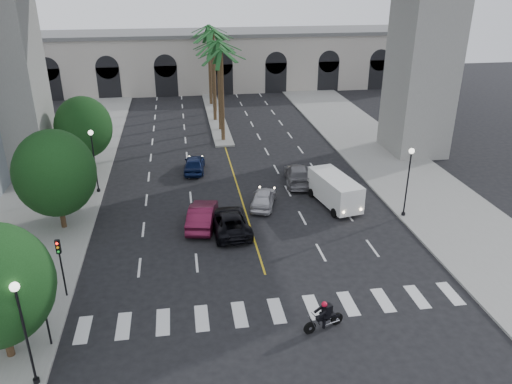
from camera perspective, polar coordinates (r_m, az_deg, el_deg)
name	(u,v)px	position (r m, az deg, el deg)	size (l,w,h in m)	color
ground	(271,294)	(28.63, 1.78, -11.61)	(140.00, 140.00, 0.00)	black
sidewalk_left	(50,200)	(42.65, -22.45, -0.86)	(8.00, 100.00, 0.15)	gray
sidewalk_right	(408,178)	(45.70, 16.99, 1.57)	(8.00, 100.00, 0.15)	gray
median	(216,116)	(63.24, -4.64, 8.66)	(2.00, 24.00, 0.20)	gray
pier_building	(205,60)	(78.98, -5.79, 14.77)	(71.00, 10.50, 8.50)	beige
palm_a	(221,54)	(51.63, -4.03, 15.45)	(3.20, 3.20, 10.30)	#47331E
palm_b	(218,46)	(55.55, -4.33, 16.32)	(3.20, 3.20, 10.60)	#47331E
palm_c	(213,45)	(59.54, -4.96, 16.36)	(3.20, 3.20, 10.10)	#47331E
palm_d	(213,35)	(63.43, -4.95, 17.49)	(3.20, 3.20, 10.90)	#47331E
palm_e	(209,35)	(67.43, -5.44, 17.46)	(3.20, 3.20, 10.40)	#47331E
palm_f	(209,29)	(71.39, -5.43, 18.03)	(3.20, 3.20, 10.70)	#47331E
street_tree_mid	(55,173)	(36.16, -21.99, 2.00)	(5.44, 5.44, 7.21)	#382616
street_tree_far	(84,127)	(47.42, -19.10, 7.00)	(5.04, 5.04, 6.68)	#382616
lamp_post_left_near	(24,326)	(23.39, -25.02, -13.70)	(0.40, 0.40, 5.35)	black
lamp_post_left_far	(94,156)	(41.70, -18.05, 3.93)	(0.40, 0.40, 5.35)	black
lamp_post_right	(408,177)	(37.22, 17.01, 1.70)	(0.40, 0.40, 5.35)	black
traffic_signal_near	(43,303)	(25.70, -23.16, -11.63)	(0.25, 0.18, 3.65)	black
traffic_signal_far	(60,259)	(28.98, -21.47, -7.10)	(0.25, 0.18, 3.65)	black
motorcycle_rider	(325,316)	(26.07, 7.90, -13.89)	(2.23, 0.86, 1.65)	black
car_a	(263,198)	(38.28, 0.85, -0.69)	(1.65, 4.11, 1.40)	silver
car_b	(202,215)	(35.56, -6.16, -2.65)	(1.73, 4.97, 1.64)	#57112A
car_c	(230,221)	(34.71, -3.03, -3.38)	(2.46, 5.33, 1.48)	black
car_d	(298,175)	(42.71, 4.81, 2.01)	(2.15, 5.28, 1.53)	slate
car_e	(194,164)	(45.38, -7.06, 3.22)	(1.77, 4.39, 1.50)	#0E1B43
cargo_van	(335,190)	(38.70, 9.01, 0.25)	(3.03, 5.76, 2.33)	white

